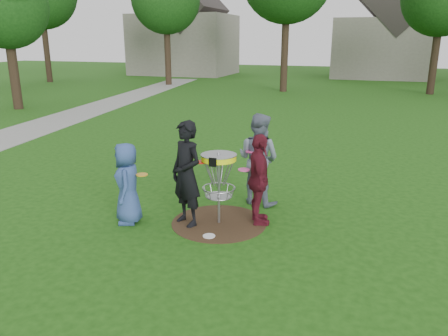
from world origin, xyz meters
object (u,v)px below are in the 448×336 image
(player_blue, at_px, (127,183))
(player_grey, at_px, (258,159))
(player_maroon, at_px, (259,180))
(player_black, at_px, (186,174))
(disc_golf_basket, at_px, (219,171))

(player_blue, distance_m, player_grey, 2.72)
(player_grey, relative_size, player_maroon, 1.11)
(player_grey, bearing_deg, player_blue, 57.49)
(player_maroon, bearing_deg, player_grey, -5.60)
(player_black, relative_size, disc_golf_basket, 1.42)
(player_black, height_order, player_grey, player_black)
(player_black, relative_size, player_grey, 1.03)
(player_black, relative_size, player_maroon, 1.14)
(player_blue, xyz_separation_m, player_grey, (2.05, 1.78, 0.19))
(player_grey, xyz_separation_m, disc_golf_basket, (-0.42, -1.29, 0.06))
(player_maroon, height_order, disc_golf_basket, player_maroon)
(player_black, height_order, player_maroon, player_black)
(player_blue, relative_size, disc_golf_basket, 1.11)
(player_black, bearing_deg, player_blue, -136.00)
(player_maroon, bearing_deg, player_black, 89.20)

